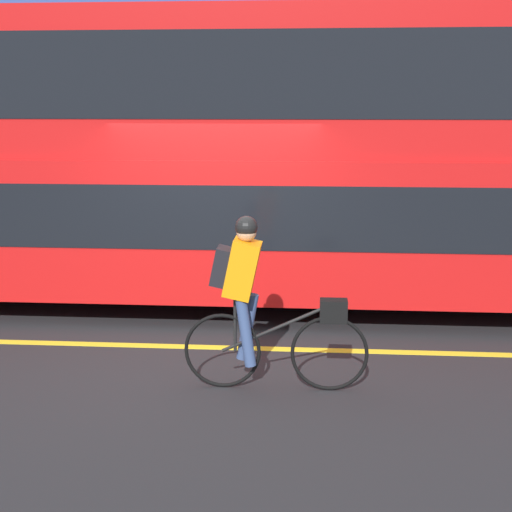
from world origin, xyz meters
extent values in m
plane|color=#232326|center=(0.00, 0.00, 0.00)|extent=(80.00, 80.00, 0.00)
cube|color=yellow|center=(0.00, 0.01, 0.00)|extent=(50.00, 0.14, 0.01)
cube|color=gray|center=(0.00, 4.49, 0.06)|extent=(60.00, 1.95, 0.11)
cube|color=#33478C|center=(0.00, 5.61, 3.71)|extent=(60.00, 0.30, 7.43)
cylinder|color=black|center=(3.52, 1.83, 0.52)|extent=(1.04, 0.30, 1.04)
cube|color=red|center=(-0.01, 1.83, 1.19)|extent=(11.39, 2.45, 1.76)
cube|color=black|center=(-0.01, 1.83, 1.40)|extent=(10.94, 2.47, 0.77)
cube|color=red|center=(-0.01, 1.83, 2.96)|extent=(11.39, 2.36, 1.78)
cube|color=black|center=(-0.01, 1.83, 3.05)|extent=(10.94, 2.38, 1.00)
torus|color=black|center=(1.34, -1.13, 0.38)|extent=(0.75, 0.04, 0.75)
torus|color=black|center=(0.31, -1.13, 0.38)|extent=(0.75, 0.04, 0.75)
cylinder|color=black|center=(0.83, -1.13, 0.62)|extent=(1.05, 0.03, 0.51)
cylinder|color=black|center=(0.43, -1.13, 0.65)|extent=(0.03, 0.03, 0.55)
cube|color=black|center=(1.37, -1.13, 0.80)|extent=(0.26, 0.16, 0.22)
cube|color=orange|center=(0.50, -1.13, 1.20)|extent=(0.37, 0.32, 0.58)
cube|color=black|center=(0.30, -1.13, 1.22)|extent=(0.21, 0.26, 0.38)
cylinder|color=#384C7A|center=(0.54, -1.04, 0.60)|extent=(0.22, 0.11, 0.68)
cylinder|color=#384C7A|center=(0.54, -1.22, 0.60)|extent=(0.20, 0.11, 0.68)
sphere|color=tan|center=(0.54, -1.13, 1.55)|extent=(0.19, 0.19, 0.19)
sphere|color=black|center=(0.54, -1.13, 1.60)|extent=(0.21, 0.21, 0.21)
cylinder|color=#515156|center=(2.19, 4.39, 0.60)|extent=(0.48, 0.48, 0.97)
camera|label=1|loc=(1.14, -7.66, 2.74)|focal=50.00mm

